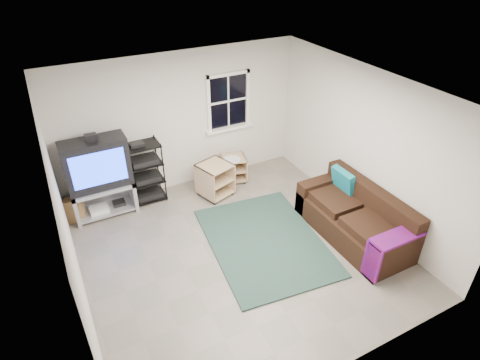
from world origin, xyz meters
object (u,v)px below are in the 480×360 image
tv_unit (98,172)px  sofa (356,219)px  side_table_right (233,166)px  av_rack (146,176)px  side_table_left (213,178)px

tv_unit → sofa: bearing=-35.9°
tv_unit → sofa: size_ratio=0.77×
tv_unit → side_table_right: (2.52, -0.05, -0.55)m
tv_unit → side_table_right: 2.58m
tv_unit → av_rack: bearing=3.5°
av_rack → sofa: (2.70, -2.58, -0.19)m
side_table_left → side_table_right: (0.56, 0.30, -0.05)m
sofa → side_table_left: bearing=125.3°
tv_unit → side_table_left: tv_unit is taller
av_rack → side_table_right: av_rack is taller
side_table_left → sofa: size_ratio=0.34×
av_rack → tv_unit: bearing=-176.5°
tv_unit → av_rack: (0.80, 0.05, -0.33)m
side_table_right → side_table_left: bearing=-152.1°
side_table_right → tv_unit: bearing=178.8°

